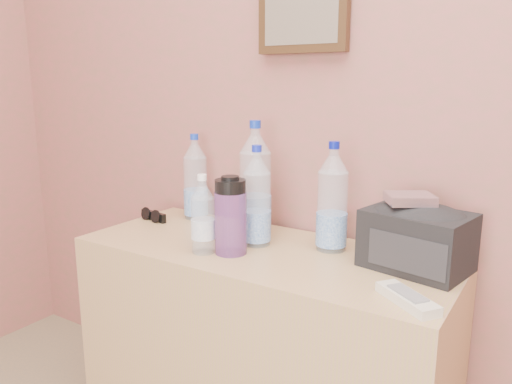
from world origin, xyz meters
TOP-DOWN VIEW (x-y plane):
  - picture_frame at (-0.56, 1.98)m, footprint 0.30×0.03m
  - dresser at (-0.56, 1.75)m, footprint 1.12×0.47m
  - pet_large_a at (-0.94, 1.91)m, footprint 0.08×0.08m
  - pet_large_b at (-0.66, 1.86)m, footprint 0.10×0.10m
  - pet_large_c at (-0.38, 1.85)m, footprint 0.09×0.09m
  - pet_large_d at (-0.59, 1.77)m, footprint 0.08×0.08m
  - pet_small at (-0.68, 1.63)m, footprint 0.07×0.07m
  - nalgene_bottle at (-0.61, 1.67)m, footprint 0.09×0.09m
  - sunglasses at (-1.05, 1.80)m, footprint 0.13×0.07m
  - ac_remote at (-0.08, 1.60)m, footprint 0.17×0.15m
  - toiletry_bag at (-0.13, 1.83)m, footprint 0.29×0.23m
  - foil_packet at (-0.15, 1.83)m, footprint 0.15×0.15m

SIDE VIEW (x-z plane):
  - dresser at x=-0.56m, z-range 0.00..0.70m
  - ac_remote at x=-0.08m, z-range 0.70..0.72m
  - sunglasses at x=-1.05m, z-range 0.70..0.73m
  - toiletry_bag at x=-0.13m, z-range 0.70..0.88m
  - pet_small at x=-0.68m, z-range 0.69..0.92m
  - nalgene_bottle at x=-0.61m, z-range 0.70..0.93m
  - pet_large_d at x=-0.59m, z-range 0.68..0.99m
  - pet_large_a at x=-0.94m, z-range 0.68..0.99m
  - pet_large_c at x=-0.38m, z-range 0.68..1.00m
  - pet_large_b at x=-0.66m, z-range 0.68..1.05m
  - foil_packet at x=-0.15m, z-range 0.88..0.90m
  - picture_frame at x=-0.56m, z-range 1.27..1.52m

